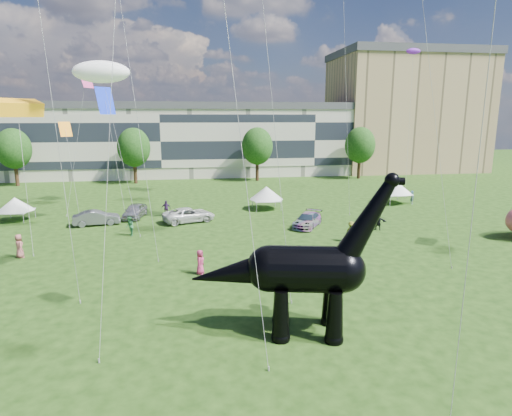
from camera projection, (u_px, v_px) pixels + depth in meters
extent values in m
plane|color=#16330C|center=(258.00, 348.00, 20.06)|extent=(220.00, 220.00, 0.00)
cube|color=beige|center=(163.00, 143.00, 77.61)|extent=(78.00, 11.00, 12.00)
cube|color=tan|center=(405.00, 115.00, 86.38)|extent=(28.00, 18.00, 22.00)
cylinder|color=#382314|center=(17.00, 176.00, 66.66)|extent=(0.56, 0.56, 3.20)
ellipsoid|color=#14380F|center=(13.00, 145.00, 65.67)|extent=(5.20, 5.20, 6.24)
cylinder|color=#382314|center=(135.00, 173.00, 69.25)|extent=(0.56, 0.56, 3.20)
ellipsoid|color=#14380F|center=(134.00, 144.00, 68.26)|extent=(5.20, 5.20, 6.24)
cylinder|color=#382314|center=(257.00, 171.00, 72.13)|extent=(0.56, 0.56, 3.20)
ellipsoid|color=#14380F|center=(257.00, 143.00, 71.14)|extent=(5.20, 5.20, 6.24)
cylinder|color=#382314|center=(359.00, 169.00, 74.73)|extent=(0.56, 0.56, 3.20)
ellipsoid|color=#14380F|center=(360.00, 142.00, 73.74)|extent=(5.20, 5.20, 6.24)
cone|color=black|center=(281.00, 316.00, 20.50)|extent=(1.04, 1.04, 2.56)
sphere|color=black|center=(281.00, 337.00, 20.74)|extent=(0.94, 0.94, 0.94)
cone|color=black|center=(281.00, 299.00, 22.33)|extent=(1.04, 1.04, 2.56)
sphere|color=black|center=(281.00, 319.00, 22.57)|extent=(0.94, 0.94, 0.94)
cone|color=black|center=(335.00, 317.00, 20.36)|extent=(1.04, 1.04, 2.56)
sphere|color=black|center=(334.00, 339.00, 20.59)|extent=(0.94, 0.94, 0.94)
cone|color=black|center=(330.00, 301.00, 22.19)|extent=(1.04, 1.04, 2.56)
sphere|color=black|center=(329.00, 321.00, 22.42)|extent=(0.94, 0.94, 0.94)
cylinder|color=black|center=(306.00, 269.00, 20.92)|extent=(3.97, 2.98, 2.30)
sphere|color=black|center=(269.00, 268.00, 21.02)|extent=(2.30, 2.30, 2.30)
sphere|color=black|center=(343.00, 270.00, 20.82)|extent=(2.22, 2.22, 2.22)
cone|color=black|center=(367.00, 221.00, 20.24)|extent=(3.40, 1.91, 4.51)
sphere|color=black|center=(392.00, 180.00, 19.78)|extent=(0.72, 0.72, 0.72)
cylinder|color=black|center=(398.00, 181.00, 19.77)|extent=(0.66, 0.49, 0.38)
cone|color=black|center=(234.00, 273.00, 21.18)|extent=(4.78, 2.67, 2.50)
imported|color=#AAAAAE|center=(135.00, 211.00, 45.64)|extent=(2.54, 4.74, 1.53)
imported|color=slate|center=(97.00, 218.00, 42.64)|extent=(4.70, 2.35, 1.48)
imported|color=silver|center=(189.00, 215.00, 43.93)|extent=(5.86, 4.11, 1.48)
imported|color=#595960|center=(308.00, 220.00, 41.94)|extent=(4.18, 5.06, 1.38)
cube|color=silver|center=(266.00, 200.00, 49.99)|extent=(3.14, 3.14, 0.12)
cone|color=silver|center=(266.00, 193.00, 49.82)|extent=(3.98, 3.98, 1.52)
cylinder|color=#999999|center=(256.00, 207.00, 48.49)|extent=(0.06, 0.06, 1.12)
cylinder|color=#999999|center=(281.00, 206.00, 48.99)|extent=(0.06, 0.06, 1.12)
cylinder|color=#999999|center=(252.00, 202.00, 51.23)|extent=(0.06, 0.06, 1.12)
cylinder|color=#999999|center=(275.00, 202.00, 51.72)|extent=(0.06, 0.06, 1.12)
cube|color=white|center=(394.00, 194.00, 53.37)|extent=(3.65, 3.65, 0.13)
cone|color=white|center=(395.00, 187.00, 53.19)|extent=(4.62, 4.62, 1.64)
cylinder|color=#999999|center=(390.00, 201.00, 51.66)|extent=(0.07, 0.07, 1.20)
cylinder|color=#999999|center=(412.00, 200.00, 52.45)|extent=(0.07, 0.07, 1.20)
cylinder|color=#999999|center=(377.00, 197.00, 54.55)|extent=(0.07, 0.07, 1.20)
cylinder|color=#999999|center=(398.00, 196.00, 55.34)|extent=(0.07, 0.07, 1.20)
cube|color=white|center=(16.00, 211.00, 44.38)|extent=(3.06, 3.06, 0.11)
cone|color=white|center=(15.00, 204.00, 44.22)|extent=(3.88, 3.88, 1.40)
cylinder|color=#999999|center=(23.00, 219.00, 43.27)|extent=(0.06, 0.06, 1.03)
cylinder|color=#999999|center=(10.00, 213.00, 45.70)|extent=(0.06, 0.06, 1.03)
cylinder|color=#999999|center=(35.00, 213.00, 45.82)|extent=(0.06, 0.06, 1.03)
imported|color=#307944|center=(130.00, 226.00, 38.72)|extent=(0.91, 1.03, 1.79)
imported|color=#5E3271|center=(166.00, 208.00, 46.48)|extent=(1.04, 0.51, 1.73)
imported|color=black|center=(378.00, 221.00, 40.83)|extent=(1.62, 1.25, 1.71)
imported|color=olive|center=(351.00, 232.00, 36.91)|extent=(1.10, 1.34, 1.80)
imported|color=#A95754|center=(19.00, 246.00, 32.72)|extent=(1.00, 1.08, 1.86)
imported|color=#AA2A58|center=(200.00, 262.00, 29.32)|extent=(0.77, 0.97, 1.73)
imported|color=#372B9F|center=(295.00, 266.00, 28.59)|extent=(0.74, 0.64, 1.71)
imported|color=#2D5270|center=(412.00, 197.00, 53.17)|extent=(0.39, 0.60, 1.63)
cube|color=#FFA815|center=(17.00, 108.00, 37.22)|extent=(4.10, 4.19, 1.63)
ellipsoid|color=white|center=(101.00, 72.00, 38.20)|extent=(4.88, 5.32, 1.95)
plane|color=#DB3C81|center=(86.00, 78.00, 46.55)|extent=(1.64, 2.25, 2.12)
ellipsoid|color=#6818AC|center=(413.00, 51.00, 59.39)|extent=(1.74, 2.29, 0.81)
plane|color=orange|center=(65.00, 129.00, 46.16)|extent=(1.80, 1.43, 1.58)
plane|color=#142FDD|center=(105.00, 101.00, 49.48)|extent=(2.56, 2.83, 3.10)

